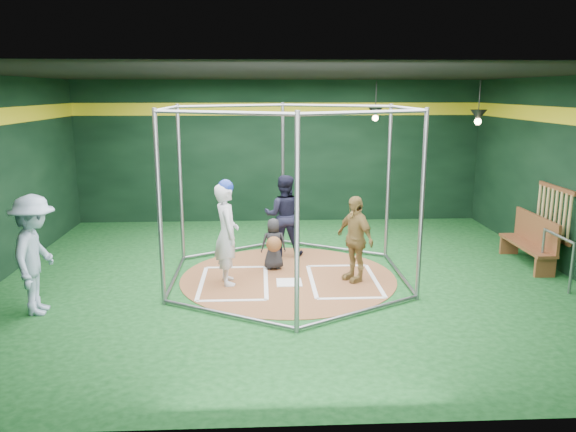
{
  "coord_description": "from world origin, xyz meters",
  "views": [
    {
      "loc": [
        -0.47,
        -9.45,
        3.24
      ],
      "look_at": [
        0.0,
        0.1,
        1.1
      ],
      "focal_mm": 35.0,
      "sensor_mm": 36.0,
      "label": 1
    }
  ],
  "objects_px": {
    "umpire": "(284,215)",
    "dugout_bench": "(531,240)",
    "batter_figure": "(227,232)",
    "visitor_leopard": "(355,239)"
  },
  "relations": [
    {
      "from": "batter_figure",
      "to": "dugout_bench",
      "type": "relative_size",
      "value": 1.09
    },
    {
      "from": "umpire",
      "to": "visitor_leopard",
      "type": "bearing_deg",
      "value": 132.32
    },
    {
      "from": "batter_figure",
      "to": "visitor_leopard",
      "type": "distance_m",
      "value": 2.19
    },
    {
      "from": "visitor_leopard",
      "to": "umpire",
      "type": "distance_m",
      "value": 1.98
    },
    {
      "from": "visitor_leopard",
      "to": "umpire",
      "type": "bearing_deg",
      "value": -175.04
    },
    {
      "from": "batter_figure",
      "to": "umpire",
      "type": "distance_m",
      "value": 1.96
    },
    {
      "from": "umpire",
      "to": "batter_figure",
      "type": "bearing_deg",
      "value": 64.74
    },
    {
      "from": "dugout_bench",
      "to": "batter_figure",
      "type": "bearing_deg",
      "value": -172.02
    },
    {
      "from": "umpire",
      "to": "dugout_bench",
      "type": "relative_size",
      "value": 0.98
    },
    {
      "from": "batter_figure",
      "to": "dugout_bench",
      "type": "bearing_deg",
      "value": 7.98
    }
  ]
}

